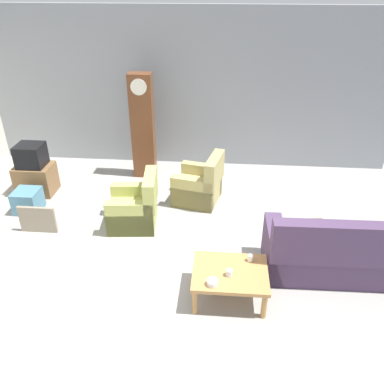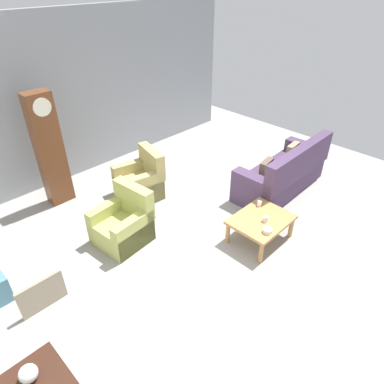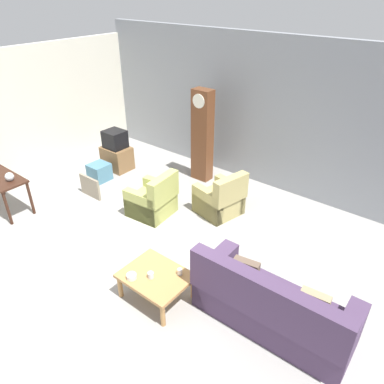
% 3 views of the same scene
% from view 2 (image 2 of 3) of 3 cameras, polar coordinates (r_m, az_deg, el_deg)
% --- Properties ---
extents(ground_plane, '(10.40, 10.40, 0.00)m').
position_cam_2_polar(ground_plane, '(5.50, 1.01, -9.61)').
color(ground_plane, '#999691').
extents(garage_door_wall, '(8.40, 0.16, 3.20)m').
position_cam_2_polar(garage_door_wall, '(7.32, -20.29, 14.34)').
color(garage_door_wall, gray).
rests_on(garage_door_wall, ground_plane).
extents(couch_floral, '(2.12, 0.92, 1.04)m').
position_cam_2_polar(couch_floral, '(6.95, 14.97, 2.87)').
color(couch_floral, '#4C3856').
rests_on(couch_floral, ground_plane).
extents(armchair_olive_near, '(0.86, 0.83, 0.92)m').
position_cam_2_polar(armchair_olive_near, '(5.60, -11.39, -5.37)').
color(armchair_olive_near, tan).
rests_on(armchair_olive_near, ground_plane).
extents(armchair_olive_far, '(0.94, 0.92, 0.92)m').
position_cam_2_polar(armchair_olive_far, '(6.65, -8.62, 1.77)').
color(armchair_olive_far, tan).
rests_on(armchair_olive_far, ground_plane).
extents(coffee_table_wood, '(0.96, 0.76, 0.42)m').
position_cam_2_polar(coffee_table_wood, '(5.58, 11.46, -4.85)').
color(coffee_table_wood, '#B27F47').
rests_on(coffee_table_wood, ground_plane).
extents(grandfather_clock, '(0.44, 0.30, 2.09)m').
position_cam_2_polar(grandfather_clock, '(6.57, -22.71, 6.44)').
color(grandfather_clock, brown).
rests_on(grandfather_clock, ground_plane).
extents(framed_picture_leaning, '(0.60, 0.05, 0.47)m').
position_cam_2_polar(framed_picture_leaning, '(4.98, -23.77, -15.40)').
color(framed_picture_leaning, gray).
rests_on(framed_picture_leaning, ground_plane).
extents(glass_dome_cloche, '(0.16, 0.16, 0.16)m').
position_cam_2_polar(glass_dome_cloche, '(3.62, -25.70, -25.69)').
color(glass_dome_cloche, silver).
rests_on(glass_dome_cloche, console_table_dark).
extents(cup_white_porcelain, '(0.07, 0.07, 0.09)m').
position_cam_2_polar(cup_white_porcelain, '(5.79, 11.22, -1.89)').
color(cup_white_porcelain, white).
rests_on(cup_white_porcelain, coffee_table_wood).
extents(cup_blue_rimmed, '(0.08, 0.08, 0.09)m').
position_cam_2_polar(cup_blue_rimmed, '(5.47, 12.16, -4.41)').
color(cup_blue_rimmed, silver).
rests_on(cup_blue_rimmed, coffee_table_wood).
extents(bowl_white_stacked, '(0.14, 0.14, 0.07)m').
position_cam_2_polar(bowl_white_stacked, '(5.27, 12.52, -6.29)').
color(bowl_white_stacked, white).
rests_on(bowl_white_stacked, coffee_table_wood).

